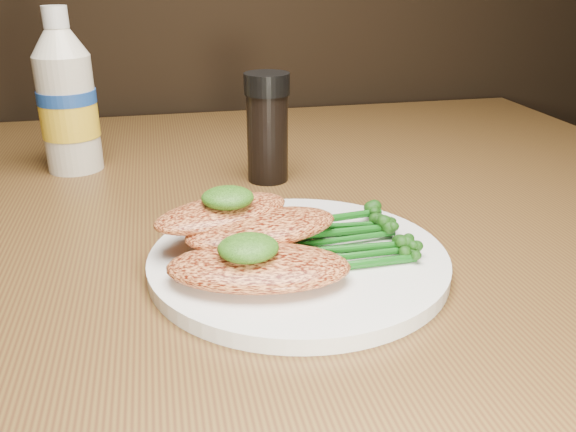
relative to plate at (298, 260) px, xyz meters
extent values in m
cylinder|color=white|center=(0.00, 0.00, 0.00)|extent=(0.25, 0.25, 0.01)
ellipsoid|color=#E9894A|center=(-0.04, -0.04, 0.02)|extent=(0.15, 0.10, 0.02)
ellipsoid|color=#E9894A|center=(-0.03, 0.01, 0.03)|extent=(0.14, 0.09, 0.02)
ellipsoid|color=#E9894A|center=(-0.06, 0.04, 0.03)|extent=(0.14, 0.10, 0.02)
ellipsoid|color=black|center=(-0.05, -0.04, 0.03)|extent=(0.05, 0.04, 0.02)
ellipsoid|color=black|center=(-0.05, 0.03, 0.05)|extent=(0.05, 0.05, 0.02)
camera|label=1|loc=(-0.10, -0.43, 0.23)|focal=37.52mm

